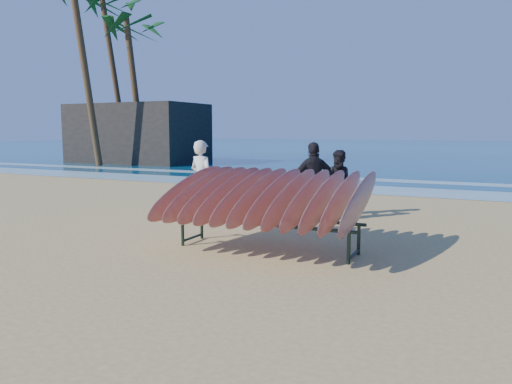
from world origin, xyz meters
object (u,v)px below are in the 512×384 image
person_dark_a (340,183)px  building (138,134)px  palm_mid (133,31)px  surfboard_rack (267,197)px  person_white (202,180)px  person_dark_b (314,182)px  palm_right (112,8)px

person_dark_a → building: (-17.31, 13.59, 1.04)m
palm_mid → surfboard_rack: bearing=-44.9°
surfboard_rack → person_white: (-2.67, 2.15, -0.02)m
person_dark_a → palm_mid: palm_mid is taller
surfboard_rack → person_dark_b: bearing=92.9°
palm_right → palm_mid: bearing=-34.8°
person_white → person_dark_b: person_white is taller
person_white → person_dark_b: size_ratio=1.02×
person_white → building: bearing=-33.8°
person_dark_a → person_dark_b: 0.98m
person_dark_b → building: (-16.98, 14.51, 0.94)m
surfboard_rack → person_dark_b: (-0.24, 2.95, -0.03)m
person_white → palm_right: palm_right is taller
surfboard_rack → palm_right: palm_right is taller
surfboard_rack → person_dark_a: (0.09, 3.87, -0.13)m
person_dark_a → surfboard_rack: bearing=-107.7°
person_white → person_dark_a: bearing=-135.4°
person_dark_b → palm_right: (-20.37, 16.37, 9.29)m
palm_mid → person_dark_a: bearing=-37.2°
person_dark_a → palm_right: palm_right is taller
building → palm_mid: 6.15m
building → palm_right: (-3.39, 1.87, 8.35)m
surfboard_rack → palm_right: (-20.61, 19.32, 9.26)m
person_dark_a → palm_mid: size_ratio=0.18×
person_white → building: building is taller
person_dark_a → building: bearing=125.5°
person_dark_b → palm_mid: 22.26m
person_dark_a → person_dark_b: (-0.33, -0.92, 0.10)m
person_white → building: 21.14m
palm_mid → person_white: bearing=-46.0°
palm_mid → building: bearing=126.3°
palm_right → person_white: bearing=-43.7°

